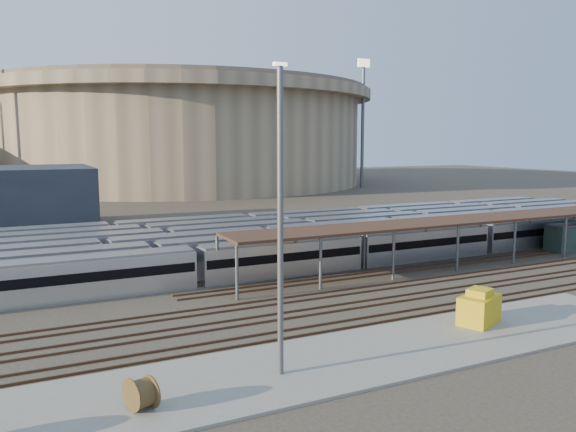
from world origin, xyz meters
The scene contains 11 objects.
ground centered at (0.00, 0.00, 0.00)m, with size 420.00×420.00×0.00m, color #383026.
apron centered at (-5.00, -15.00, 0.10)m, with size 50.00×9.00×0.20m, color gray.
subway_trains centered at (3.03, 18.50, 1.80)m, with size 130.87×23.90×3.60m.
inspection_shed centered at (22.00, 4.00, 4.98)m, with size 60.30×6.00×5.30m.
empty_tracks centered at (0.00, -5.00, 0.09)m, with size 170.00×9.62×0.18m.
stadium centered at (25.00, 140.00, 16.47)m, with size 124.00×124.00×32.50m.
floodlight_2 centered at (70.00, 100.00, 20.65)m, with size 4.00×1.00×38.40m.
floodlight_3 centered at (-10.00, 160.00, 20.65)m, with size 4.00×1.00×38.40m.
cable_reel_west centered at (-20.04, -16.44, 1.10)m, with size 1.80×1.80×1.00m, color brown.
yard_light_pole centered at (-11.52, -15.44, 9.49)m, with size 0.82×0.36×18.40m.
yellow_equipment centered at (6.31, -13.54, 1.29)m, with size 3.50×2.19×2.19m, color gold.
Camera 1 is at (-25.25, -44.86, 14.23)m, focal length 35.00 mm.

